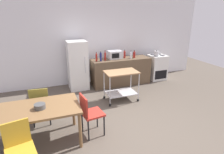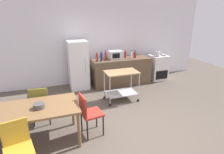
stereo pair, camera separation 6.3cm
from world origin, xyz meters
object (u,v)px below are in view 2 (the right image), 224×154
Objects in this scene: chair_mustard at (18,146)px; bottle_hot_sauce at (135,55)px; microwave at (115,55)px; bottle_vinegar at (125,55)px; stove_oven at (158,67)px; kitchen_cart at (121,81)px; bottle_soda at (106,56)px; kettle at (157,53)px; chair_red at (89,112)px; dining_table at (37,111)px; chair_olive at (40,102)px; fruit_bowl at (39,106)px; bottle_soy_sauce at (131,55)px; refrigerator at (78,65)px; bottle_sesame_oil at (101,57)px; bottle_wine at (97,57)px.

chair_mustard is 4.59m from bottle_hot_sauce.
microwave is 1.66× the size of bottle_vinegar.
stove_oven is 1.01× the size of kitchen_cart.
bottle_soda reaches higher than kettle.
chair_red reaches higher than kitchen_cart.
kettle is at bearing -2.63° from bottle_hot_sauce.
microwave is (2.72, 3.19, 0.51)m from chair_mustard.
dining_table is 1.69× the size of chair_olive.
bottle_hot_sauce is 1.26× the size of fruit_bowl.
bottle_soy_sauce is (0.16, -0.15, -0.01)m from bottle_vinegar.
kettle is at bearing 1.04° from bottle_soy_sauce.
bottle_soy_sauce is (-1.13, -0.12, 0.56)m from stove_oven.
bottle_hot_sauce is at bearing 38.07° from fruit_bowl.
bottle_soy_sauce is 1.01m from kettle.
refrigerator is 1.79m from bottle_soy_sauce.
bottle_sesame_oil is at bearing -176.90° from stove_oven.
refrigerator is 1.29m from microwave.
bottle_soda is at bearing 177.31° from bottle_soy_sauce.
bottle_wine is (1.74, 1.64, 0.51)m from chair_olive.
bottle_hot_sauce reaches higher than stove_oven.
bottle_vinegar reaches higher than fruit_bowl.
kitchen_cart is 3.80× the size of kettle.
bottle_sesame_oil reaches higher than bottle_soy_sauce.
chair_mustard is 0.79m from fruit_bowl.
dining_table is 0.78m from chair_mustard.
bottle_vinegar is (0.89, 0.15, -0.02)m from bottle_sesame_oil.
fruit_bowl is at bearing -40.83° from dining_table.
chair_olive is 3.22× the size of bottle_vinegar.
fruit_bowl is (-1.14, -2.54, 0.02)m from refrigerator.
chair_olive reaches higher than dining_table.
kitchen_cart is 3.62× the size of bottle_hot_sauce.
dining_table is 4.90× the size of bottle_sesame_oil.
bottle_sesame_oil is 0.17m from bottle_soda.
microwave is (1.26, -0.02, 0.25)m from refrigerator.
bottle_wine is at bearing -173.10° from bottle_vinegar.
bottle_wine is 1.09× the size of bottle_soy_sauce.
kitchen_cart is (2.12, 0.52, 0.05)m from chair_olive.
chair_olive is 0.77m from fruit_bowl.
bottle_soda reaches higher than chair_olive.
fruit_bowl is (0.32, 0.67, 0.28)m from chair_mustard.
dining_table is at bearing 56.95° from chair_mustard.
bottle_soy_sauce is at bearing -2.69° from bottle_soda.
bottle_soy_sauce is at bearing -145.61° from chair_olive.
chair_mustard is 3.08m from kitchen_cart.
bottle_vinegar is (0.34, -0.04, -0.01)m from microwave.
stove_oven is (4.09, 2.41, -0.22)m from dining_table.
chair_mustard and chair_red have the same top height.
chair_mustard is 4.47× the size of fruit_bowl.
bottle_hot_sauce is (1.05, 0.02, -0.03)m from bottle_soda.
chair_mustard is 1.00× the size of chair_red.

